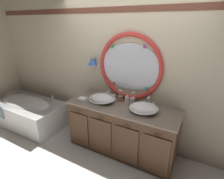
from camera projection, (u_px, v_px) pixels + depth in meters
name	position (u px, v px, depth m)	size (l,w,h in m)	color
ground_plane	(110.00, 155.00, 3.04)	(14.00, 14.00, 0.00)	silver
back_wall_assembly	(127.00, 73.00, 3.04)	(6.40, 0.26, 2.60)	beige
vanity_counter	(122.00, 128.00, 3.04)	(1.86, 0.66, 0.85)	brown
bathtub	(27.00, 110.00, 3.87)	(1.69, 0.84, 0.64)	white
sink_basin_left	(102.00, 98.00, 3.00)	(0.45, 0.45, 0.14)	white
sink_basin_right	(144.00, 108.00, 2.67)	(0.43, 0.43, 0.13)	white
faucet_set_left	(110.00, 94.00, 3.22)	(0.22, 0.15, 0.13)	silver
faucet_set_right	(149.00, 102.00, 2.88)	(0.21, 0.13, 0.17)	silver
toothbrush_holder_left	(121.00, 98.00, 3.05)	(0.09, 0.09, 0.21)	#996647
toothbrush_holder_right	(133.00, 100.00, 2.98)	(0.09, 0.09, 0.21)	silver
soap_dispenser	(127.00, 101.00, 2.90)	(0.06, 0.07, 0.17)	#EFE5C6
folded_hand_towel	(82.00, 99.00, 3.09)	(0.16, 0.13, 0.05)	white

